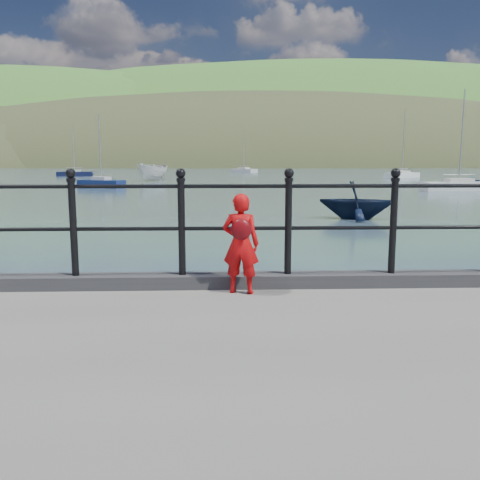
{
  "coord_description": "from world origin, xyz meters",
  "views": [
    {
      "loc": [
        -0.16,
        -5.8,
        2.43
      ],
      "look_at": [
        0.05,
        -0.2,
        1.55
      ],
      "focal_mm": 38.0,
      "sensor_mm": 36.0,
      "label": 1
    }
  ],
  "objects_px": {
    "sailboat_far": "(402,175)",
    "railing": "(235,215)",
    "launch_white": "(153,172)",
    "sailboat_left": "(75,174)",
    "launch_navy": "(356,200)",
    "child": "(241,243)",
    "launch_blue": "(479,182)",
    "sailboat_near": "(459,186)",
    "sailboat_port": "(101,184)",
    "sailboat_deep": "(244,171)"
  },
  "relations": [
    {
      "from": "sailboat_far",
      "to": "railing",
      "type": "bearing_deg",
      "value": -152.62
    },
    {
      "from": "launch_white",
      "to": "sailboat_left",
      "type": "distance_m",
      "value": 24.81
    },
    {
      "from": "launch_navy",
      "to": "sailboat_far",
      "type": "height_order",
      "value": "sailboat_far"
    },
    {
      "from": "child",
      "to": "launch_blue",
      "type": "relative_size",
      "value": 0.2
    },
    {
      "from": "railing",
      "to": "sailboat_near",
      "type": "height_order",
      "value": "sailboat_near"
    },
    {
      "from": "sailboat_near",
      "to": "sailboat_port",
      "type": "xyz_separation_m",
      "value": [
        -29.98,
        5.45,
        -0.0
      ]
    },
    {
      "from": "launch_navy",
      "to": "sailboat_port",
      "type": "distance_m",
      "value": 29.99
    },
    {
      "from": "railing",
      "to": "sailboat_far",
      "type": "xyz_separation_m",
      "value": [
        25.31,
        65.33,
        -1.48
      ]
    },
    {
      "from": "sailboat_deep",
      "to": "sailboat_left",
      "type": "xyz_separation_m",
      "value": [
        -27.49,
        -25.51,
        -0.0
      ]
    },
    {
      "from": "launch_blue",
      "to": "launch_navy",
      "type": "xyz_separation_m",
      "value": [
        -17.1,
        -23.13,
        0.23
      ]
    },
    {
      "from": "launch_blue",
      "to": "sailboat_far",
      "type": "xyz_separation_m",
      "value": [
        2.73,
        26.92,
        -0.21
      ]
    },
    {
      "from": "sailboat_near",
      "to": "sailboat_port",
      "type": "distance_m",
      "value": 30.48
    },
    {
      "from": "railing",
      "to": "sailboat_near",
      "type": "xyz_separation_m",
      "value": [
        19.11,
        34.96,
        -1.48
      ]
    },
    {
      "from": "sailboat_deep",
      "to": "sailboat_far",
      "type": "distance_m",
      "value": 40.64
    },
    {
      "from": "launch_blue",
      "to": "sailboat_left",
      "type": "xyz_separation_m",
      "value": [
        -45.47,
        36.37,
        -0.22
      ]
    },
    {
      "from": "sailboat_deep",
      "to": "sailboat_far",
      "type": "height_order",
      "value": "sailboat_far"
    },
    {
      "from": "sailboat_near",
      "to": "sailboat_port",
      "type": "relative_size",
      "value": 1.24
    },
    {
      "from": "child",
      "to": "launch_navy",
      "type": "distance_m",
      "value": 16.49
    },
    {
      "from": "railing",
      "to": "launch_navy",
      "type": "relative_size",
      "value": 6.02
    },
    {
      "from": "launch_blue",
      "to": "launch_white",
      "type": "bearing_deg",
      "value": 126.67
    },
    {
      "from": "sailboat_port",
      "to": "sailboat_deep",
      "type": "bearing_deg",
      "value": 102.42
    },
    {
      "from": "sailboat_deep",
      "to": "sailboat_far",
      "type": "bearing_deg",
      "value": -6.85
    },
    {
      "from": "railing",
      "to": "sailboat_deep",
      "type": "xyz_separation_m",
      "value": [
        4.6,
        100.3,
        -1.48
      ]
    },
    {
      "from": "child",
      "to": "sailboat_left",
      "type": "height_order",
      "value": "sailboat_left"
    },
    {
      "from": "railing",
      "to": "sailboat_deep",
      "type": "relative_size",
      "value": 1.88
    },
    {
      "from": "launch_navy",
      "to": "sailboat_near",
      "type": "height_order",
      "value": "sailboat_near"
    },
    {
      "from": "railing",
      "to": "launch_white",
      "type": "distance_m",
      "value": 55.45
    },
    {
      "from": "launch_blue",
      "to": "sailboat_port",
      "type": "height_order",
      "value": "sailboat_port"
    },
    {
      "from": "sailboat_near",
      "to": "sailboat_far",
      "type": "height_order",
      "value": "sailboat_far"
    },
    {
      "from": "child",
      "to": "sailboat_port",
      "type": "bearing_deg",
      "value": -61.8
    },
    {
      "from": "launch_blue",
      "to": "launch_white",
      "type": "height_order",
      "value": "launch_white"
    },
    {
      "from": "launch_navy",
      "to": "sailboat_far",
      "type": "xyz_separation_m",
      "value": [
        19.83,
        50.05,
        -0.45
      ]
    },
    {
      "from": "sailboat_near",
      "to": "launch_white",
      "type": "bearing_deg",
      "value": 140.03
    },
    {
      "from": "sailboat_port",
      "to": "railing",
      "type": "bearing_deg",
      "value": -48.03
    },
    {
      "from": "railing",
      "to": "sailboat_far",
      "type": "bearing_deg",
      "value": 68.82
    },
    {
      "from": "launch_blue",
      "to": "sailboat_near",
      "type": "relative_size",
      "value": 0.66
    },
    {
      "from": "child",
      "to": "launch_navy",
      "type": "xyz_separation_m",
      "value": [
        5.43,
        15.55,
        -0.76
      ]
    },
    {
      "from": "child",
      "to": "sailboat_left",
      "type": "bearing_deg",
      "value": -59.83
    },
    {
      "from": "launch_blue",
      "to": "launch_white",
      "type": "xyz_separation_m",
      "value": [
        -30.73,
        16.43,
        0.5
      ]
    },
    {
      "from": "launch_blue",
      "to": "sailboat_left",
      "type": "bearing_deg",
      "value": 116.15
    },
    {
      "from": "sailboat_deep",
      "to": "sailboat_port",
      "type": "bearing_deg",
      "value": -51.96
    },
    {
      "from": "child",
      "to": "sailboat_near",
      "type": "bearing_deg",
      "value": -105.24
    },
    {
      "from": "sailboat_near",
      "to": "sailboat_deep",
      "type": "bearing_deg",
      "value": 98.65
    },
    {
      "from": "launch_blue",
      "to": "sailboat_near",
      "type": "distance_m",
      "value": 4.9
    },
    {
      "from": "sailboat_far",
      "to": "sailboat_port",
      "type": "bearing_deg",
      "value": 173.11
    },
    {
      "from": "railing",
      "to": "launch_white",
      "type": "height_order",
      "value": "railing"
    },
    {
      "from": "launch_blue",
      "to": "launch_navy",
      "type": "distance_m",
      "value": 28.77
    },
    {
      "from": "launch_white",
      "to": "sailboat_deep",
      "type": "relative_size",
      "value": 0.57
    },
    {
      "from": "launch_blue",
      "to": "sailboat_near",
      "type": "bearing_deg",
      "value": -160.33
    },
    {
      "from": "launch_white",
      "to": "sailboat_port",
      "type": "bearing_deg",
      "value": -76.38
    }
  ]
}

